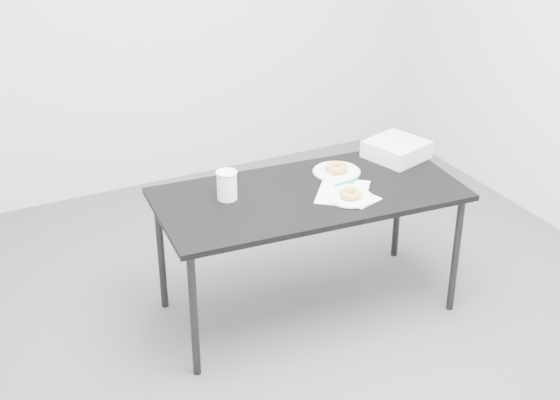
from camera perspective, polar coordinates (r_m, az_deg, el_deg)
name	(u,v)px	position (r m, az deg, el deg)	size (l,w,h in m)	color
floor	(289,336)	(3.94, 0.69, -9.95)	(4.00, 4.00, 0.00)	#4F4F55
table	(309,201)	(3.82, 2.13, -0.08)	(1.54, 0.81, 0.68)	black
scorecard	(343,192)	(3.80, 4.62, 0.60)	(0.23, 0.30, 0.00)	white
logo_patch	(349,181)	(3.91, 5.09, 1.38)	(0.05, 0.05, 0.00)	green
pen	(347,182)	(3.89, 4.89, 1.31)	(0.01, 0.01, 0.14)	#0C8D73
napkin	(360,199)	(3.74, 5.85, 0.10)	(0.15, 0.15, 0.00)	white
plate_near	(350,197)	(3.74, 5.16, 0.19)	(0.22, 0.22, 0.01)	white
donut_near	(350,194)	(3.73, 5.18, 0.46)	(0.10, 0.10, 0.03)	#D38D43
plate_far	(337,172)	(4.01, 4.16, 2.09)	(0.24, 0.24, 0.01)	white
donut_far	(337,168)	(4.00, 4.17, 2.38)	(0.11, 0.11, 0.04)	#D38D43
coffee_cup	(227,185)	(3.70, -3.90, 1.09)	(0.09, 0.09, 0.14)	white
cup_lid	(329,170)	(4.01, 3.60, 2.18)	(0.10, 0.10, 0.01)	white
bakery_box	(396,149)	(4.19, 8.51, 3.68)	(0.27, 0.27, 0.09)	silver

